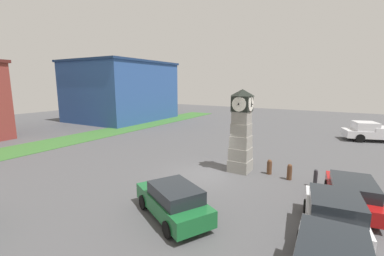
# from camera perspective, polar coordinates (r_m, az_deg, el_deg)

# --- Properties ---
(ground_plane) EXTENTS (88.04, 88.04, 0.00)m
(ground_plane) POSITION_cam_1_polar(r_m,az_deg,el_deg) (16.24, 2.85, -10.25)
(ground_plane) COLOR #4C4C4F
(clock_tower) EXTENTS (1.50, 1.37, 5.24)m
(clock_tower) POSITION_cam_1_polar(r_m,az_deg,el_deg) (16.44, 10.86, -1.25)
(clock_tower) COLOR gray
(clock_tower) RESTS_ON ground_plane
(bollard_near_tower) EXTENTS (0.26, 0.26, 1.00)m
(bollard_near_tower) POSITION_cam_1_polar(r_m,az_deg,el_deg) (15.36, 30.99, -10.91)
(bollard_near_tower) COLOR #333338
(bollard_near_tower) RESTS_ON ground_plane
(bollard_mid_row) EXTENTS (0.20, 0.20, 1.00)m
(bollard_mid_row) POSITION_cam_1_polar(r_m,az_deg,el_deg) (15.74, 25.74, -9.97)
(bollard_mid_row) COLOR #333338
(bollard_mid_row) RESTS_ON ground_plane
(bollard_far_row) EXTENTS (0.28, 0.28, 0.95)m
(bollard_far_row) POSITION_cam_1_polar(r_m,az_deg,el_deg) (16.27, 20.85, -9.08)
(bollard_far_row) COLOR brown
(bollard_far_row) RESTS_ON ground_plane
(bollard_end_row) EXTENTS (0.30, 0.30, 0.93)m
(bollard_end_row) POSITION_cam_1_polar(r_m,az_deg,el_deg) (16.84, 16.82, -8.24)
(bollard_end_row) COLOR brown
(bollard_end_row) RESTS_ON ground_plane
(car_near_tower) EXTENTS (4.04, 2.38, 1.61)m
(car_near_tower) POSITION_cam_1_polar(r_m,az_deg,el_deg) (11.36, 28.96, -16.34)
(car_near_tower) COLOR silver
(car_near_tower) RESTS_ON ground_plane
(car_by_building) EXTENTS (4.66, 2.37, 1.38)m
(car_by_building) POSITION_cam_1_polar(r_m,az_deg,el_deg) (13.99, 31.95, -12.07)
(car_by_building) COLOR #A51111
(car_by_building) RESTS_ON ground_plane
(car_silver_hatch) EXTENTS (3.45, 4.44, 1.48)m
(car_silver_hatch) POSITION_cam_1_polar(r_m,az_deg,el_deg) (11.18, -4.24, -15.78)
(car_silver_hatch) COLOR #19602D
(car_silver_hatch) RESTS_ON ground_plane
(pickup_truck) EXTENTS (3.70, 5.92, 1.85)m
(pickup_truck) POSITION_cam_1_polar(r_m,az_deg,el_deg) (30.73, 35.60, -0.65)
(pickup_truck) COLOR silver
(pickup_truck) RESTS_ON ground_plane
(storefront_low_left) EXTENTS (14.45, 12.12, 8.77)m
(storefront_low_left) POSITION_cam_1_polar(r_m,az_deg,el_deg) (41.39, -15.30, 7.95)
(storefront_low_left) COLOR #2D5193
(storefront_low_left) RESTS_ON ground_plane
(grass_verge_far) EXTENTS (52.82, 4.35, 0.04)m
(grass_verge_far) POSITION_cam_1_polar(r_m,az_deg,el_deg) (28.81, -24.04, -2.08)
(grass_verge_far) COLOR #386B2D
(grass_verge_far) RESTS_ON ground_plane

